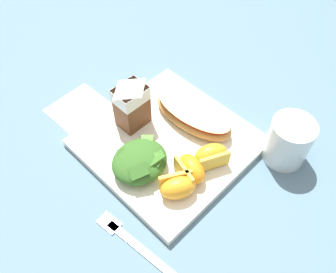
# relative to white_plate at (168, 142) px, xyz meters

# --- Properties ---
(ground) EXTENTS (3.00, 3.00, 0.00)m
(ground) POSITION_rel_white_plate_xyz_m (0.00, 0.00, -0.01)
(ground) COLOR slate
(white_plate) EXTENTS (0.28, 0.28, 0.02)m
(white_plate) POSITION_rel_white_plate_xyz_m (0.00, 0.00, 0.00)
(white_plate) COLOR white
(white_plate) RESTS_ON ground
(cheesy_pizza_bread) EXTENTS (0.09, 0.18, 0.04)m
(cheesy_pizza_bread) POSITION_rel_white_plate_xyz_m (0.07, -0.00, 0.03)
(cheesy_pizza_bread) COLOR tan
(cheesy_pizza_bread) RESTS_ON white_plate
(green_salad_pile) EXTENTS (0.10, 0.09, 0.05)m
(green_salad_pile) POSITION_rel_white_plate_xyz_m (-0.08, -0.01, 0.03)
(green_salad_pile) COLOR #336023
(green_salad_pile) RESTS_ON white_plate
(milk_carton) EXTENTS (0.06, 0.04, 0.11)m
(milk_carton) POSITION_rel_white_plate_xyz_m (-0.02, 0.08, 0.07)
(milk_carton) COLOR brown
(milk_carton) RESTS_ON white_plate
(orange_wedge_front) EXTENTS (0.07, 0.06, 0.04)m
(orange_wedge_front) POSITION_rel_white_plate_xyz_m (-0.07, -0.09, 0.03)
(orange_wedge_front) COLOR orange
(orange_wedge_front) RESTS_ON white_plate
(orange_wedge_middle) EXTENTS (0.05, 0.07, 0.04)m
(orange_wedge_middle) POSITION_rel_white_plate_xyz_m (-0.03, -0.08, 0.03)
(orange_wedge_middle) COLOR orange
(orange_wedge_middle) RESTS_ON white_plate
(orange_wedge_rear) EXTENTS (0.07, 0.06, 0.04)m
(orange_wedge_rear) POSITION_rel_white_plate_xyz_m (0.02, -0.09, 0.03)
(orange_wedge_rear) COLOR orange
(orange_wedge_rear) RESTS_ON white_plate
(paper_napkin) EXTENTS (0.11, 0.11, 0.00)m
(paper_napkin) POSITION_rel_white_plate_xyz_m (-0.06, 0.19, -0.01)
(paper_napkin) COLOR white
(paper_napkin) RESTS_ON ground
(metal_fork) EXTENTS (0.04, 0.19, 0.01)m
(metal_fork) POSITION_rel_white_plate_xyz_m (-0.17, -0.10, -0.01)
(metal_fork) COLOR silver
(metal_fork) RESTS_ON ground
(drinking_clear_cup) EXTENTS (0.08, 0.08, 0.09)m
(drinking_clear_cup) POSITION_rel_white_plate_xyz_m (0.13, -0.17, 0.04)
(drinking_clear_cup) COLOR silver
(drinking_clear_cup) RESTS_ON ground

